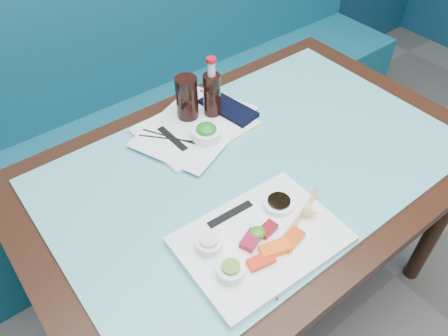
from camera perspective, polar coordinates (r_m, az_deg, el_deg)
booth_bench at (r=2.10m, az=-11.57°, el=5.76°), size 3.00×0.56×1.17m
dining_table at (r=1.37m, az=4.04°, el=-1.99°), size 1.40×0.90×0.75m
glass_top at (r=1.31m, az=4.22°, el=0.62°), size 1.22×0.76×0.01m
sashimi_plate at (r=1.11m, az=4.85°, el=-9.35°), size 0.41×0.30×0.02m
salmon_left at (r=1.05m, az=4.84°, el=-12.03°), size 0.07×0.04×0.02m
salmon_mid at (r=1.07m, az=6.70°, el=-10.41°), size 0.08×0.06×0.02m
salmon_right at (r=1.10m, az=8.82°, el=-9.23°), size 0.08×0.05×0.02m
tuna_left at (r=1.08m, az=3.53°, el=-9.37°), size 0.07×0.05×0.02m
tuna_right at (r=1.11m, az=5.71°, el=-7.97°), size 0.06×0.04×0.02m
seaweed_garnish at (r=1.09m, az=4.37°, el=-8.46°), size 0.05×0.05×0.02m
ramekin_wasabi at (r=1.03m, az=0.89°, el=-13.30°), size 0.08×0.08×0.03m
wasabi_fill at (r=1.01m, az=0.90°, el=-12.76°), size 0.06×0.06×0.01m
ramekin_ginger at (r=1.07m, az=-1.95°, el=-9.94°), size 0.08×0.08×0.03m
ginger_fill at (r=1.05m, az=-1.97°, el=-9.36°), size 0.06×0.06×0.01m
soy_dish at (r=1.17m, az=7.16°, el=-4.62°), size 0.10×0.10×0.02m
soy_fill at (r=1.16m, az=7.21°, el=-4.26°), size 0.08×0.08×0.01m
lemon_wedge at (r=1.14m, az=11.43°, el=-5.57°), size 0.06×0.05×0.05m
chopstick_sleeve at (r=1.14m, az=0.82°, el=-6.02°), size 0.13×0.03×0.00m
wooden_chopstick_a at (r=1.14m, az=9.55°, el=-6.58°), size 0.21×0.06×0.01m
wooden_chopstick_b at (r=1.15m, az=9.91°, el=-6.32°), size 0.23×0.10×0.01m
serving_tray at (r=1.42m, az=-3.75°, el=5.34°), size 0.36×0.28×0.01m
paper_placemat at (r=1.42m, az=-3.77°, el=5.58°), size 0.45×0.39×0.00m
seaweed_bowl at (r=1.35m, az=-2.31°, el=4.40°), size 0.10×0.10×0.04m
seaweed_salad at (r=1.34m, az=-2.34°, el=5.11°), size 0.08×0.08×0.03m
cola_glass at (r=1.41m, az=-4.87°, el=9.11°), size 0.08×0.08×0.15m
navy_pouch at (r=1.48m, az=0.55°, el=7.83°), size 0.12×0.21×0.02m
fork at (r=1.54m, az=-2.08°, el=9.50°), size 0.02×0.08×0.01m
black_chopstick_a at (r=1.37m, az=-6.91°, el=3.79°), size 0.14×0.16×0.01m
black_chopstick_b at (r=1.37m, az=-6.63°, el=3.93°), size 0.11×0.19×0.01m
tray_sleeve at (r=1.37m, az=-6.77°, el=3.83°), size 0.03×0.14×0.00m
cola_bottle_body at (r=1.43m, az=-1.58°, el=9.30°), size 0.06×0.06×0.16m
cola_bottle_neck at (r=1.37m, az=-1.66°, el=12.84°), size 0.03×0.03×0.05m
cola_bottle_cap at (r=1.35m, az=-1.69°, el=13.93°), size 0.03×0.03×0.01m
blue_napkin at (r=1.08m, az=4.56°, el=-12.19°), size 0.20×0.20×0.01m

